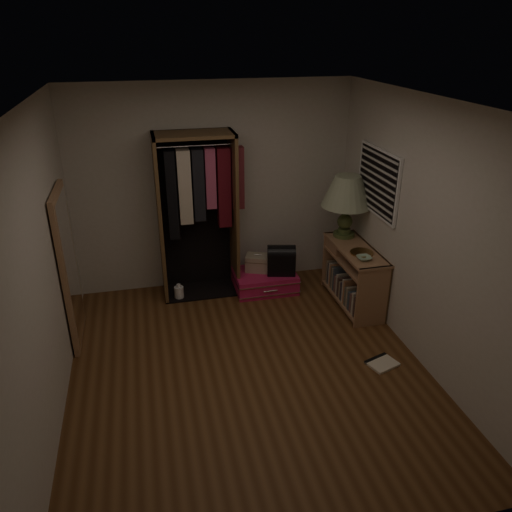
{
  "coord_description": "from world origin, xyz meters",
  "views": [
    {
      "loc": [
        -0.86,
        -4.01,
        3.16
      ],
      "look_at": [
        0.3,
        0.95,
        0.8
      ],
      "focal_mm": 35.0,
      "sensor_mm": 36.0,
      "label": 1
    }
  ],
  "objects_px": {
    "open_wardrobe": "(199,201)",
    "train_case": "(258,263)",
    "console_bookshelf": "(352,273)",
    "floor_mirror": "(69,268)",
    "black_bag": "(281,259)",
    "white_jug": "(179,293)",
    "table_lamp": "(347,193)",
    "pink_suitcase": "(265,281)"
  },
  "relations": [
    {
      "from": "open_wardrobe",
      "to": "floor_mirror",
      "type": "bearing_deg",
      "value": -152.68
    },
    {
      "from": "floor_mirror",
      "to": "pink_suitcase",
      "type": "xyz_separation_m",
      "value": [
        2.27,
        0.6,
        -0.73
      ]
    },
    {
      "from": "console_bookshelf",
      "to": "open_wardrobe",
      "type": "relative_size",
      "value": 0.55
    },
    {
      "from": "black_bag",
      "to": "white_jug",
      "type": "bearing_deg",
      "value": -169.63
    },
    {
      "from": "open_wardrobe",
      "to": "pink_suitcase",
      "type": "height_order",
      "value": "open_wardrobe"
    },
    {
      "from": "train_case",
      "to": "white_jug",
      "type": "height_order",
      "value": "train_case"
    },
    {
      "from": "console_bookshelf",
      "to": "open_wardrobe",
      "type": "height_order",
      "value": "open_wardrobe"
    },
    {
      "from": "pink_suitcase",
      "to": "table_lamp",
      "type": "relative_size",
      "value": 1.05
    },
    {
      "from": "black_bag",
      "to": "white_jug",
      "type": "relative_size",
      "value": 1.95
    },
    {
      "from": "black_bag",
      "to": "train_case",
      "type": "bearing_deg",
      "value": 165.73
    },
    {
      "from": "open_wardrobe",
      "to": "train_case",
      "type": "height_order",
      "value": "open_wardrobe"
    },
    {
      "from": "pink_suitcase",
      "to": "train_case",
      "type": "distance_m",
      "value": 0.25
    },
    {
      "from": "open_wardrobe",
      "to": "table_lamp",
      "type": "xyz_separation_m",
      "value": [
        1.76,
        -0.38,
        0.09
      ]
    },
    {
      "from": "open_wardrobe",
      "to": "white_jug",
      "type": "height_order",
      "value": "open_wardrobe"
    },
    {
      "from": "floor_mirror",
      "to": "pink_suitcase",
      "type": "height_order",
      "value": "floor_mirror"
    },
    {
      "from": "open_wardrobe",
      "to": "black_bag",
      "type": "bearing_deg",
      "value": -13.54
    },
    {
      "from": "console_bookshelf",
      "to": "pink_suitcase",
      "type": "bearing_deg",
      "value": 150.36
    },
    {
      "from": "open_wardrobe",
      "to": "floor_mirror",
      "type": "relative_size",
      "value": 1.21
    },
    {
      "from": "console_bookshelf",
      "to": "white_jug",
      "type": "xyz_separation_m",
      "value": [
        -2.08,
        0.55,
        -0.31
      ]
    },
    {
      "from": "open_wardrobe",
      "to": "console_bookshelf",
      "type": "bearing_deg",
      "value": -22.23
    },
    {
      "from": "train_case",
      "to": "pink_suitcase",
      "type": "bearing_deg",
      "value": -22.66
    },
    {
      "from": "open_wardrobe",
      "to": "black_bag",
      "type": "distance_m",
      "value": 1.28
    },
    {
      "from": "floor_mirror",
      "to": "train_case",
      "type": "distance_m",
      "value": 2.35
    },
    {
      "from": "white_jug",
      "to": "train_case",
      "type": "bearing_deg",
      "value": 3.97
    },
    {
      "from": "open_wardrobe",
      "to": "train_case",
      "type": "relative_size",
      "value": 5.46
    },
    {
      "from": "floor_mirror",
      "to": "console_bookshelf",
      "type": "bearing_deg",
      "value": 0.91
    },
    {
      "from": "console_bookshelf",
      "to": "floor_mirror",
      "type": "distance_m",
      "value": 3.27
    },
    {
      "from": "open_wardrobe",
      "to": "floor_mirror",
      "type": "xyz_separation_m",
      "value": [
        -1.49,
        -0.77,
        -0.38
      ]
    },
    {
      "from": "black_bag",
      "to": "console_bookshelf",
      "type": "bearing_deg",
      "value": -18.59
    },
    {
      "from": "train_case",
      "to": "table_lamp",
      "type": "distance_m",
      "value": 1.45
    },
    {
      "from": "open_wardrobe",
      "to": "pink_suitcase",
      "type": "bearing_deg",
      "value": -12.02
    },
    {
      "from": "floor_mirror",
      "to": "pink_suitcase",
      "type": "bearing_deg",
      "value": 14.77
    },
    {
      "from": "pink_suitcase",
      "to": "black_bag",
      "type": "height_order",
      "value": "black_bag"
    },
    {
      "from": "console_bookshelf",
      "to": "white_jug",
      "type": "distance_m",
      "value": 2.18
    },
    {
      "from": "console_bookshelf",
      "to": "floor_mirror",
      "type": "relative_size",
      "value": 0.66
    },
    {
      "from": "train_case",
      "to": "white_jug",
      "type": "distance_m",
      "value": 1.08
    },
    {
      "from": "train_case",
      "to": "table_lamp",
      "type": "bearing_deg",
      "value": 6.57
    },
    {
      "from": "pink_suitcase",
      "to": "black_bag",
      "type": "bearing_deg",
      "value": -19.18
    },
    {
      "from": "white_jug",
      "to": "floor_mirror",
      "type": "bearing_deg",
      "value": -152.53
    },
    {
      "from": "console_bookshelf",
      "to": "white_jug",
      "type": "bearing_deg",
      "value": 165.26
    },
    {
      "from": "open_wardrobe",
      "to": "black_bag",
      "type": "height_order",
      "value": "open_wardrobe"
    },
    {
      "from": "floor_mirror",
      "to": "black_bag",
      "type": "xyz_separation_m",
      "value": [
        2.47,
        0.53,
        -0.4
      ]
    }
  ]
}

